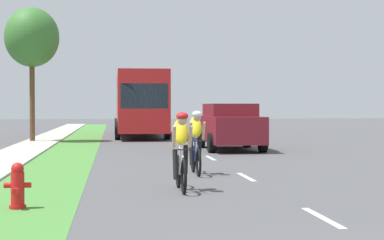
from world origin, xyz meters
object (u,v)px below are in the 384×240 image
at_px(cyclist_trailing, 196,142).
at_px(bus_red, 140,101).
at_px(cyclist_lead, 181,150).
at_px(suv_maroon, 230,125).
at_px(street_tree_near, 32,38).
at_px(fire_hydrant_red, 18,186).

relative_size(cyclist_trailing, bus_red, 0.15).
height_order(cyclist_lead, suv_maroon, suv_maroon).
height_order(suv_maroon, street_tree_near, street_tree_near).
height_order(fire_hydrant_red, cyclist_lead, cyclist_lead).
bearing_deg(cyclist_lead, suv_maroon, 74.89).
relative_size(cyclist_lead, cyclist_trailing, 1.00).
xyz_separation_m(suv_maroon, bus_red, (-3.03, 11.66, 1.03)).
xyz_separation_m(cyclist_lead, bus_red, (0.13, 23.35, 1.17)).
relative_size(suv_maroon, bus_red, 0.41).
distance_m(cyclist_lead, suv_maroon, 12.11).
distance_m(cyclist_lead, street_tree_near, 19.39).
relative_size(cyclist_trailing, street_tree_near, 0.27).
height_order(suv_maroon, bus_red, bus_red).
xyz_separation_m(cyclist_lead, suv_maroon, (3.16, 11.70, 0.14)).
height_order(fire_hydrant_red, bus_red, bus_red).
relative_size(cyclist_lead, suv_maroon, 0.37).
height_order(cyclist_trailing, suv_maroon, suv_maroon).
bearing_deg(street_tree_near, bus_red, 44.14).
bearing_deg(suv_maroon, bus_red, 104.58).
bearing_deg(cyclist_lead, fire_hydrant_red, -147.46).
bearing_deg(bus_red, cyclist_lead, -90.31).
distance_m(fire_hydrant_red, suv_maroon, 14.86).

